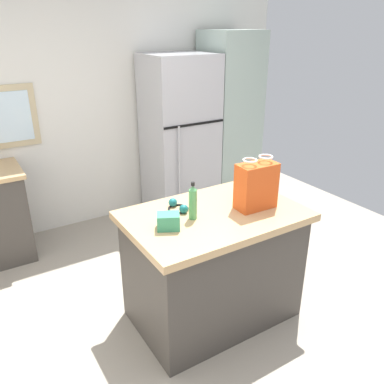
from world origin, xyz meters
TOP-DOWN VIEW (x-y plane):
  - ground at (0.00, 0.00)m, footprint 5.82×5.82m
  - back_wall at (-0.01, 2.35)m, footprint 4.85×0.13m
  - kitchen_island at (0.19, 0.20)m, footprint 1.25×0.83m
  - refrigerator at (0.93, 1.96)m, footprint 0.75×0.66m
  - tall_cabinet at (1.63, 1.96)m, footprint 0.60×0.59m
  - shopping_bag at (0.49, 0.12)m, footprint 0.29×0.16m
  - small_box at (-0.20, 0.17)m, footprint 0.18×0.17m
  - bottle at (0.01, 0.20)m, footprint 0.06×0.06m
  - ear_defenders at (-0.01, 0.38)m, footprint 0.16×0.20m

SIDE VIEW (x-z plane):
  - ground at x=0.00m, z-range 0.00..0.00m
  - kitchen_island at x=0.19m, z-range 0.00..0.89m
  - ear_defenders at x=-0.01m, z-range 0.88..0.94m
  - refrigerator at x=0.93m, z-range 0.00..1.83m
  - small_box at x=-0.20m, z-range 0.89..0.99m
  - bottle at x=0.01m, z-range 0.88..1.14m
  - tall_cabinet at x=1.63m, z-range 0.00..2.06m
  - shopping_bag at x=0.49m, z-range 0.87..1.25m
  - back_wall at x=-0.01m, z-range 0.00..2.70m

